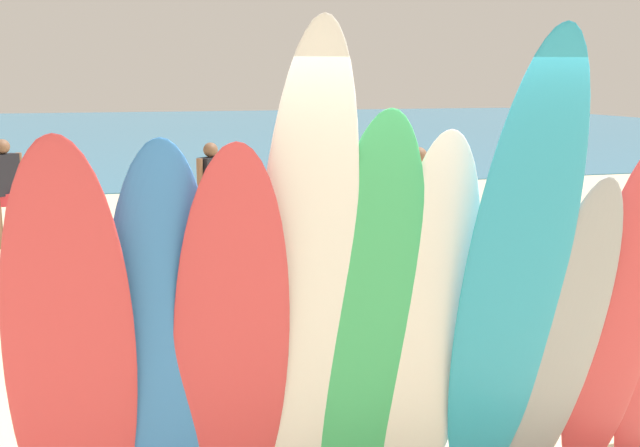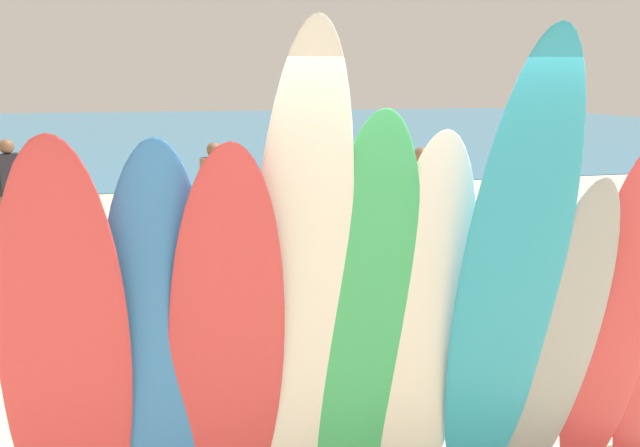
% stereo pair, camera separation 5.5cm
% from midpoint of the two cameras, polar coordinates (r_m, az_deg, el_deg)
% --- Properties ---
extents(ground, '(60.00, 60.00, 0.00)m').
position_cam_midpoint_polar(ground, '(18.24, -10.60, 3.07)').
color(ground, beige).
extents(ocean_water, '(60.00, 40.00, 0.02)m').
position_cam_midpoint_polar(ocean_water, '(36.59, -13.29, 6.80)').
color(ocean_water, teal).
rests_on(ocean_water, ground).
extents(surfboard_rack, '(3.98, 0.07, 0.60)m').
position_cam_midpoint_polar(surfboard_rack, '(4.72, 5.46, -13.18)').
color(surfboard_rack, brown).
rests_on(surfboard_rack, ground).
extents(surfboard_red_0, '(0.57, 0.78, 2.22)m').
position_cam_midpoint_polar(surfboard_red_0, '(3.64, -18.47, -10.71)').
color(surfboard_red_0, '#D13D42').
rests_on(surfboard_red_0, ground).
extents(surfboard_blue_1, '(0.56, 0.65, 2.18)m').
position_cam_midpoint_polar(surfboard_blue_1, '(3.72, -12.17, -10.17)').
color(surfboard_blue_1, '#337AD1').
rests_on(surfboard_blue_1, ground).
extents(surfboard_red_2, '(0.58, 0.76, 2.17)m').
position_cam_midpoint_polar(surfboard_red_2, '(3.73, -7.06, -10.13)').
color(surfboard_red_2, '#D13D42').
rests_on(surfboard_red_2, ground).
extents(surfboard_white_3, '(0.51, 0.77, 2.68)m').
position_cam_midpoint_polar(surfboard_white_3, '(3.69, -1.66, -6.03)').
color(surfboard_white_3, white).
rests_on(surfboard_white_3, ground).
extents(surfboard_green_4, '(0.58, 0.65, 2.29)m').
position_cam_midpoint_polar(surfboard_green_4, '(3.90, 3.13, -8.09)').
color(surfboard_green_4, '#38B266').
rests_on(surfboard_green_4, ground).
extents(surfboard_white_5, '(0.55, 0.61, 2.19)m').
position_cam_midpoint_polar(surfboard_white_5, '(4.04, 7.65, -8.28)').
color(surfboard_white_5, white).
rests_on(surfboard_white_5, ground).
extents(surfboard_teal_6, '(0.62, 0.92, 2.66)m').
position_cam_midpoint_polar(surfboard_teal_6, '(3.98, 13.78, -5.25)').
color(surfboard_teal_6, '#289EC6').
rests_on(surfboard_teal_6, ground).
extents(surfboard_grey_7, '(0.50, 0.70, 1.96)m').
position_cam_midpoint_polar(surfboard_grey_7, '(4.36, 17.19, -8.81)').
color(surfboard_grey_7, '#999EA3').
rests_on(surfboard_grey_7, ground).
extents(surfboard_red_8, '(0.55, 0.65, 2.13)m').
position_cam_midpoint_polar(surfboard_red_8, '(4.55, 21.06, -7.07)').
color(surfboard_red_8, '#D13D42').
rests_on(surfboard_red_8, ground).
extents(beachgoer_midbeach, '(0.58, 0.28, 1.57)m').
position_cam_midpoint_polar(beachgoer_midbeach, '(9.67, 7.15, 1.79)').
color(beachgoer_midbeach, brown).
rests_on(beachgoer_midbeach, ground).
extents(beachgoer_photographing, '(0.47, 0.41, 1.56)m').
position_cam_midpoint_polar(beachgoer_photographing, '(11.80, -22.64, 2.65)').
color(beachgoer_photographing, brown).
rests_on(beachgoer_photographing, ground).
extents(beachgoer_near_rack, '(0.45, 0.42, 1.52)m').
position_cam_midpoint_polar(beachgoer_near_rack, '(10.97, -8.27, 2.68)').
color(beachgoer_near_rack, brown).
rests_on(beachgoer_near_rack, ground).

